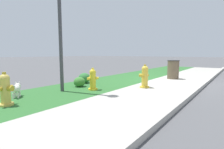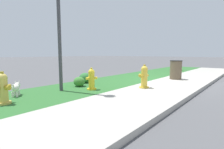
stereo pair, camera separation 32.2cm
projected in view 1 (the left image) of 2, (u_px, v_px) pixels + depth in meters
name	position (u px, v px, depth m)	size (l,w,h in m)	color
ground_plane	(176.00, 82.00, 7.43)	(120.00, 120.00, 0.00)	#515154
sidewalk_pavement	(176.00, 82.00, 7.43)	(18.00, 2.08, 0.01)	#ADA89E
grass_verge	(129.00, 77.00, 8.78)	(18.00, 2.48, 0.01)	#2D662D
street_curb	(205.00, 83.00, 6.76)	(18.00, 0.16, 0.12)	#ADA89E
fire_hydrant_across_street	(174.00, 65.00, 12.73)	(0.35, 0.35, 0.69)	yellow
fire_hydrant_mid_block	(5.00, 90.00, 3.99)	(0.40, 0.37, 0.78)	gold
fire_hydrant_at_driveway	(93.00, 79.00, 5.73)	(0.38, 0.36, 0.74)	yellow
fire_hydrant_by_grass_verge	(145.00, 77.00, 6.08)	(0.41, 0.38, 0.82)	gold
small_white_dog	(17.00, 88.00, 4.79)	(0.38, 0.43, 0.42)	silver
trash_bin	(173.00, 70.00, 8.21)	(0.55, 0.55, 0.88)	brown
shrub_bush_far_verge	(84.00, 78.00, 7.07)	(0.49, 0.49, 0.41)	#337538
shrub_bush_near_lamp	(79.00, 82.00, 6.30)	(0.41, 0.41, 0.35)	#3D7F33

